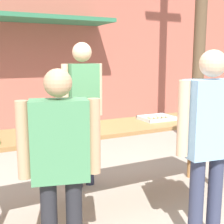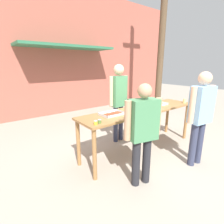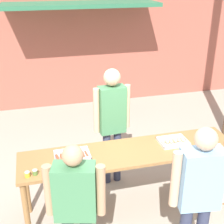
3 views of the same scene
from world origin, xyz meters
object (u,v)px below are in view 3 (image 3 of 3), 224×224
Objects in this scene: person_customer_holding_hotdog at (75,202)px; condiment_jar_ketchup at (35,172)px; food_tray_sausages at (72,156)px; food_tray_buns at (173,141)px; condiment_jar_mustard at (27,174)px; person_server_behind_table at (112,117)px; person_customer_with_cup at (199,189)px.

condiment_jar_ketchup is at bearing -42.50° from person_customer_holding_hotdog.
food_tray_sausages is 6.90× the size of condiment_jar_ketchup.
condiment_jar_mustard reaches higher than food_tray_buns.
food_tray_sausages is 0.85m from person_customer_holding_hotdog.
food_tray_buns is at bearing 0.16° from food_tray_sausages.
person_server_behind_table reaches higher than food_tray_sausages.
condiment_jar_ketchup reaches higher than food_tray_sausages.
condiment_jar_mustard is (-1.91, -0.29, 0.01)m from food_tray_buns.
person_customer_with_cup reaches higher than condiment_jar_mustard.
condiment_jar_mustard is 1.00× the size of condiment_jar_ketchup.
person_server_behind_table reaches higher than food_tray_buns.
person_server_behind_table is 1.07× the size of person_customer_with_cup.
person_customer_with_cup is at bearing -27.03° from condiment_jar_ketchup.
food_tray_sausages is at bearing 27.68° from condiment_jar_mustard.
food_tray_buns is 5.98× the size of condiment_jar_mustard.
condiment_jar_ketchup reaches higher than food_tray_buns.
person_customer_holding_hotdog is (0.46, -0.56, -0.02)m from condiment_jar_mustard.
food_tray_sausages is 0.93m from person_server_behind_table.
condiment_jar_mustard is 1.86m from person_customer_with_cup.
condiment_jar_mustard is at bearing -152.32° from food_tray_sausages.
condiment_jar_mustard is 0.09m from condiment_jar_ketchup.
condiment_jar_mustard is at bearing -17.35° from person_customer_with_cup.
person_customer_holding_hotdog reaches higher than food_tray_sausages.
food_tray_buns is 0.22× the size of person_customer_with_cup.
condiment_jar_ketchup is at bearing -149.61° from food_tray_sausages.
condiment_jar_mustard is at bearing -148.26° from person_server_behind_table.
food_tray_sausages is at bearing -80.99° from person_customer_holding_hotdog.
food_tray_sausages is 1.37m from food_tray_buns.
condiment_jar_ketchup is 0.04× the size of person_customer_holding_hotdog.
person_customer_holding_hotdog is (-0.76, -1.46, -0.18)m from person_server_behind_table.
person_server_behind_table reaches higher than person_customer_with_cup.
food_tray_sausages is at bearing -179.84° from food_tray_buns.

